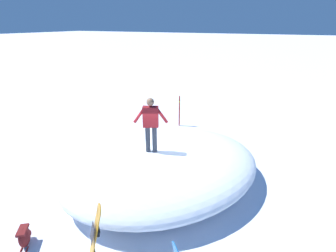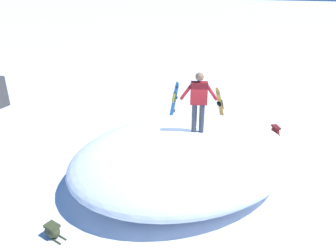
{
  "view_description": "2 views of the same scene",
  "coord_description": "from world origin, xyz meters",
  "px_view_note": "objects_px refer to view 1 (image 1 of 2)",
  "views": [
    {
      "loc": [
        2.93,
        -6.38,
        4.85
      ],
      "look_at": [
        -0.12,
        -0.19,
        2.07
      ],
      "focal_mm": 27.47,
      "sensor_mm": 36.0,
      "label": 1
    },
    {
      "loc": [
        -3.66,
        6.93,
        4.94
      ],
      "look_at": [
        -0.12,
        0.45,
        1.69
      ],
      "focal_mm": 34.32,
      "sensor_mm": 36.0,
      "label": 2
    }
  ],
  "objects_px": {
    "snowboard_primary_upright": "(94,239)",
    "backpack_far": "(24,236)",
    "trail_marker_pole": "(179,110)",
    "backpack_near": "(232,144)",
    "snowboarder_standing": "(151,122)"
  },
  "relations": [
    {
      "from": "snowboarder_standing",
      "to": "trail_marker_pole",
      "type": "xyz_separation_m",
      "value": [
        -1.36,
        5.15,
        -1.39
      ]
    },
    {
      "from": "snowboarder_standing",
      "to": "backpack_near",
      "type": "relative_size",
      "value": 3.04
    },
    {
      "from": "backpack_near",
      "to": "trail_marker_pole",
      "type": "relative_size",
      "value": 0.35
    },
    {
      "from": "snowboard_primary_upright",
      "to": "trail_marker_pole",
      "type": "xyz_separation_m",
      "value": [
        -1.8,
        8.25,
        -0.04
      ]
    },
    {
      "from": "snowboarder_standing",
      "to": "backpack_far",
      "type": "distance_m",
      "value": 4.15
    },
    {
      "from": "backpack_near",
      "to": "snowboard_primary_upright",
      "type": "bearing_deg",
      "value": -99.46
    },
    {
      "from": "snowboard_primary_upright",
      "to": "trail_marker_pole",
      "type": "height_order",
      "value": "snowboard_primary_upright"
    },
    {
      "from": "snowboarder_standing",
      "to": "backpack_far",
      "type": "xyz_separation_m",
      "value": [
        -1.54,
        -3.31,
        -1.97
      ]
    },
    {
      "from": "backpack_near",
      "to": "backpack_far",
      "type": "relative_size",
      "value": 0.87
    },
    {
      "from": "snowboard_primary_upright",
      "to": "backpack_far",
      "type": "bearing_deg",
      "value": -173.78
    },
    {
      "from": "snowboarder_standing",
      "to": "trail_marker_pole",
      "type": "bearing_deg",
      "value": 104.8
    },
    {
      "from": "snowboarder_standing",
      "to": "backpack_far",
      "type": "relative_size",
      "value": 2.65
    },
    {
      "from": "snowboard_primary_upright",
      "to": "backpack_far",
      "type": "relative_size",
      "value": 2.67
    },
    {
      "from": "backpack_far",
      "to": "snowboarder_standing",
      "type": "bearing_deg",
      "value": 65.11
    },
    {
      "from": "backpack_far",
      "to": "trail_marker_pole",
      "type": "height_order",
      "value": "trail_marker_pole"
    }
  ]
}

